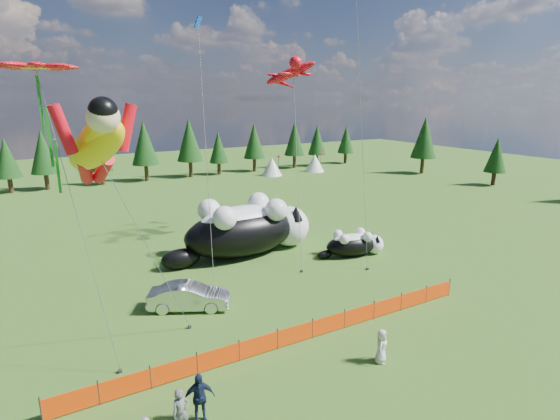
# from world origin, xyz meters

# --- Properties ---
(ground) EXTENTS (160.00, 160.00, 0.00)m
(ground) POSITION_xyz_m (0.00, 0.00, 0.00)
(ground) COLOR #13370A
(ground) RESTS_ON ground
(safety_fence) EXTENTS (22.06, 0.06, 1.10)m
(safety_fence) POSITION_xyz_m (0.00, -3.00, 0.50)
(safety_fence) COLOR #262626
(safety_fence) RESTS_ON ground
(tree_line) EXTENTS (90.00, 4.00, 8.00)m
(tree_line) POSITION_xyz_m (0.00, 45.00, 4.00)
(tree_line) COLOR black
(tree_line) RESTS_ON ground
(festival_tents) EXTENTS (50.00, 3.20, 2.80)m
(festival_tents) POSITION_xyz_m (11.00, 40.00, 1.40)
(festival_tents) COLOR white
(festival_tents) RESTS_ON ground
(cat_large) EXTENTS (12.27, 4.82, 4.43)m
(cat_large) POSITION_xyz_m (3.52, 9.70, 2.10)
(cat_large) COLOR black
(cat_large) RESTS_ON ground
(cat_small) EXTENTS (5.42, 2.78, 1.98)m
(cat_small) POSITION_xyz_m (10.43, 5.41, 0.94)
(cat_small) COLOR black
(cat_small) RESTS_ON ground
(car) EXTENTS (4.79, 3.48, 1.50)m
(car) POSITION_xyz_m (-3.35, 3.12, 0.75)
(car) COLOR silver
(car) RESTS_ON ground
(spectator_a) EXTENTS (0.70, 0.50, 1.78)m
(spectator_a) POSITION_xyz_m (-6.64, -6.07, 0.89)
(spectator_a) COLOR #5D5D62
(spectator_a) RESTS_ON ground
(spectator_c) EXTENTS (1.25, 0.82, 1.97)m
(spectator_c) POSITION_xyz_m (-5.86, -5.77, 0.99)
(spectator_c) COLOR #141E39
(spectator_c) RESTS_ON ground
(spectator_e) EXTENTS (0.93, 0.89, 1.61)m
(spectator_e) POSITION_xyz_m (2.58, -6.24, 0.80)
(spectator_e) COLOR silver
(spectator_e) RESTS_ON ground
(superhero_kite) EXTENTS (6.79, 6.18, 12.36)m
(superhero_kite) POSITION_xyz_m (-7.81, 0.11, 9.79)
(superhero_kite) COLOR yellow
(superhero_kite) RESTS_ON ground
(gecko_kite) EXTENTS (6.91, 11.36, 16.04)m
(gecko_kite) POSITION_xyz_m (8.72, 12.28, 13.66)
(gecko_kite) COLOR red
(gecko_kite) RESTS_ON ground
(flower_kite) EXTENTS (3.66, 3.66, 13.08)m
(flower_kite) POSITION_xyz_m (-9.61, 0.31, 12.69)
(flower_kite) COLOR red
(flower_kite) RESTS_ON ground
(diamond_kite_a) EXTENTS (1.46, 4.19, 16.60)m
(diamond_kite_a) POSITION_xyz_m (-1.22, 5.59, 14.87)
(diamond_kite_a) COLOR blue
(diamond_kite_a) RESTS_ON ground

